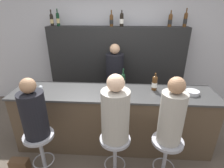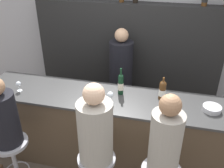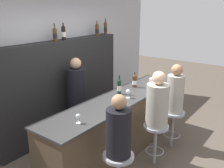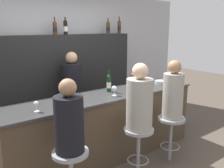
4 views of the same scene
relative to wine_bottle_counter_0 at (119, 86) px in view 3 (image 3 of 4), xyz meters
name	(u,v)px [view 3 (image 3 of 4)]	position (x,y,z in m)	size (l,w,h in m)	color
ground_plane	(134,157)	(-0.15, -0.42, -1.14)	(16.00, 16.00, 0.00)	#4C4238
wall_back	(54,67)	(-0.15, 1.47, 0.16)	(6.40, 0.05, 2.60)	#B2B2B7
bar_counter	(119,125)	(-0.15, -0.11, -0.63)	(3.12, 0.67, 1.00)	#473828
back_bar_cabinet	(63,87)	(-0.15, 1.24, -0.22)	(2.93, 0.28, 1.83)	black
wine_bottle_counter_0	(119,86)	(0.00, 0.00, 0.00)	(0.07, 0.07, 0.34)	black
wine_bottle_counter_1	(135,81)	(0.49, 0.00, -0.02)	(0.08, 0.08, 0.28)	#4C2D14
wine_bottle_backbar_2	(55,34)	(-0.26, 1.24, 0.81)	(0.08, 0.08, 0.31)	#4C2D14
wine_bottle_backbar_3	(63,33)	(-0.05, 1.24, 0.83)	(0.08, 0.08, 0.31)	black
wine_bottle_backbar_4	(97,29)	(0.91, 1.24, 0.82)	(0.08, 0.08, 0.31)	#4C2D14
wine_bottle_backbar_5	(105,28)	(1.21, 1.24, 0.83)	(0.07, 0.07, 0.35)	#4C2D14
wine_glass_0	(78,117)	(-1.22, -0.23, -0.04)	(0.06, 0.06, 0.13)	silver
wine_glass_1	(128,92)	(-0.07, -0.23, -0.03)	(0.07, 0.07, 0.14)	silver
metal_bowl	(154,80)	(1.03, -0.12, -0.11)	(0.20, 0.20, 0.06)	#B7B7BC
bar_stool_left	(118,165)	(-1.09, -0.76, -0.60)	(0.39, 0.39, 0.68)	gray
guest_seated_left	(119,130)	(-1.09, -0.76, -0.12)	(0.31, 0.31, 0.79)	black
bar_stool_middle	(156,134)	(-0.09, -0.76, -0.60)	(0.39, 0.39, 0.68)	gray
guest_seated_middle	(157,103)	(-0.09, -0.76, -0.09)	(0.34, 0.34, 0.86)	gray
bar_stool_right	(173,119)	(0.57, -0.76, -0.60)	(0.39, 0.39, 0.68)	gray
guest_seated_right	(175,91)	(0.57, -0.76, -0.09)	(0.29, 0.29, 0.84)	gray
bartender	(77,102)	(-0.17, 0.84, -0.42)	(0.35, 0.35, 1.55)	black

